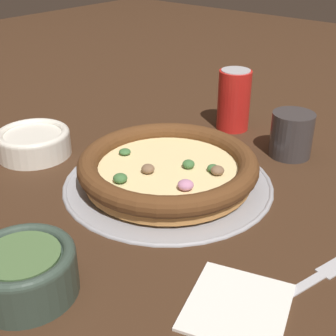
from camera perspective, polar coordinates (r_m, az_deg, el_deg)
The scene contains 9 objects.
ground_plane at distance 0.77m, azimuth 0.00°, elevation -1.90°, with size 3.00×3.00×0.00m, color #3D2616.
pizza_tray at distance 0.77m, azimuth 0.00°, elevation -1.66°, with size 0.34×0.34×0.01m.
pizza at distance 0.76m, azimuth 0.00°, elevation 0.10°, with size 0.29×0.29×0.04m.
bowl_near at distance 0.89m, azimuth -16.07°, elevation 3.10°, with size 0.13×0.13×0.05m.
bowl_far at distance 0.57m, azimuth -17.14°, elevation -11.78°, with size 0.12×0.12×0.06m.
drinking_cup at distance 0.88m, azimuth 14.82°, elevation 3.97°, with size 0.08×0.08×0.08m.
napkin at distance 0.55m, azimuth 8.47°, elevation -16.22°, with size 0.15×0.14×0.01m.
fork at distance 0.59m, azimuth 15.76°, elevation -13.84°, with size 0.19×0.07×0.00m.
beverage_can at distance 0.97m, azimuth 8.04°, elevation 8.22°, with size 0.07×0.07×0.12m.
Camera 1 is at (0.51, 0.43, 0.38)m, focal length 50.00 mm.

